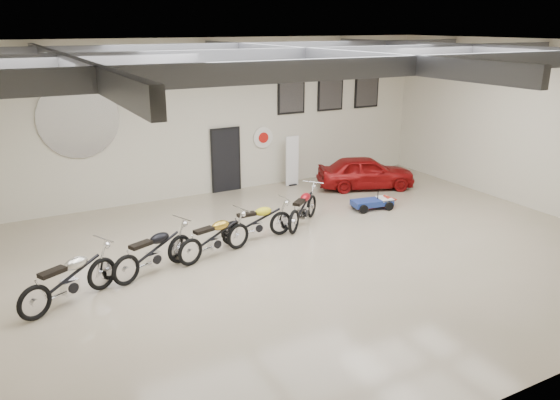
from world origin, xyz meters
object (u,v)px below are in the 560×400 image
motorcycle_gold (215,236)px  motorcycle_yellow (257,221)px  go_kart (376,200)px  vintage_car (366,172)px  motorcycle_silver (69,278)px  motorcycle_red (303,207)px  banner_stand (292,160)px  motorcycle_black (153,250)px

motorcycle_gold → motorcycle_yellow: motorcycle_gold is taller
go_kart → vintage_car: size_ratio=0.47×
motorcycle_silver → motorcycle_red: (6.43, 1.69, -0.04)m
banner_stand → motorcycle_red: size_ratio=0.88×
banner_stand → go_kart: 3.63m
motorcycle_red → go_kart: 2.71m
banner_stand → motorcycle_silver: banner_stand is taller
motorcycle_silver → motorcycle_gold: size_ratio=1.07×
go_kart → vintage_car: vintage_car is taller
motorcycle_silver → vintage_car: 10.86m
motorcycle_silver → motorcycle_gold: (3.44, 0.80, -0.04)m
motorcycle_silver → motorcycle_yellow: size_ratio=1.09×
go_kart → motorcycle_gold: bearing=-160.2°
motorcycle_black → go_kart: bearing=-12.4°
banner_stand → vintage_car: size_ratio=0.54×
motorcycle_black → motorcycle_red: bearing=-8.7°
banner_stand → motorcycle_red: 4.00m
banner_stand → vintage_car: bearing=-37.2°
motorcycle_gold → motorcycle_yellow: bearing=4.8°
motorcycle_black → motorcycle_yellow: motorcycle_black is taller
motorcycle_yellow → vintage_car: 5.91m
motorcycle_black → vintage_car: 8.90m
motorcycle_silver → vintage_car: motorcycle_silver is taller
motorcycle_red → go_kart: bearing=-35.6°
motorcycle_black → motorcycle_red: 4.68m
motorcycle_gold → motorcycle_red: 3.13m
motorcycle_yellow → motorcycle_red: bearing=11.5°
motorcycle_black → motorcycle_silver: bearing=175.0°
go_kart → vintage_car: (1.05, 1.94, 0.28)m
banner_stand → motorcycle_red: (-1.69, -3.61, -0.36)m
banner_stand → motorcycle_yellow: size_ratio=0.89×
motorcycle_black → vintage_car: (8.30, 3.21, 0.00)m
motorcycle_black → motorcycle_gold: (1.56, 0.21, -0.02)m
banner_stand → motorcycle_gold: size_ratio=0.87×
motorcycle_silver → go_kart: bearing=-15.0°
motorcycle_red → motorcycle_silver: bearing=155.6°
go_kart → motorcycle_yellow: bearing=-163.4°
banner_stand → go_kart: (1.00, -3.44, -0.62)m
go_kart → motorcycle_black: bearing=-160.8°
motorcycle_gold → go_kart: bearing=-4.7°
motorcycle_gold → motorcycle_silver: bearing=177.9°
motorcycle_red → go_kart: size_ratio=1.33×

